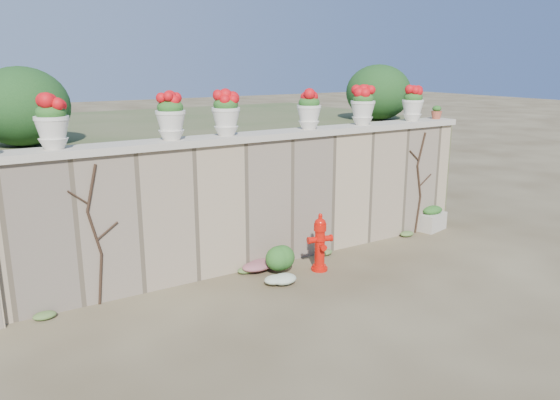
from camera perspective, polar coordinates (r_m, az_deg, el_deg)
ground at (r=7.57m, az=5.41°, el=-10.46°), size 80.00×80.00×0.00m
stone_wall at (r=8.65m, az=-1.69°, el=-0.19°), size 8.00×0.40×2.00m
wall_cap at (r=8.45m, az=-1.75°, el=6.72°), size 8.10×0.52×0.10m
raised_fill at (r=11.46m, az=-9.86°, el=3.22°), size 9.00×6.00×2.00m
back_shrub_left at (r=8.51m, az=-25.38°, el=8.81°), size 1.30×1.30×1.10m
back_shrub_right at (r=11.38m, az=10.23°, el=11.01°), size 1.30×1.30×1.10m
vine_left at (r=7.50m, az=-18.72°, el=-3.33°), size 0.60×0.04×1.91m
vine_right at (r=10.46m, az=14.36°, el=1.88°), size 0.60×0.04×1.91m
fire_hydrant at (r=8.45m, az=4.19°, el=-4.41°), size 0.40×0.28×0.91m
planter_box at (r=10.89m, az=15.59°, el=-1.90°), size 0.63×0.46×0.48m
green_shrub at (r=8.39m, az=0.42°, el=-5.78°), size 0.60×0.54×0.57m
magenta_clump at (r=8.51m, az=-1.89°, el=-6.70°), size 0.87×0.58×0.23m
white_flowers at (r=7.98m, az=0.07°, el=-8.29°), size 0.55×0.44×0.20m
urn_pot_0 at (r=7.36m, az=-22.75°, el=7.44°), size 0.42×0.42×0.66m
urn_pot_1 at (r=7.76m, az=-11.36°, el=8.55°), size 0.42×0.42×0.65m
urn_pot_2 at (r=8.10m, az=-5.68°, el=9.00°), size 0.42×0.42×0.65m
urn_pot_3 at (r=8.87m, az=3.05°, el=9.37°), size 0.39×0.39×0.61m
urn_pot_4 at (r=9.55m, az=8.64°, el=9.72°), size 0.42×0.42×0.66m
urn_pot_5 at (r=10.36m, az=13.70°, el=9.72°), size 0.39×0.39×0.62m
terracotta_pot at (r=10.85m, az=16.04°, el=8.74°), size 0.20×0.20×0.24m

